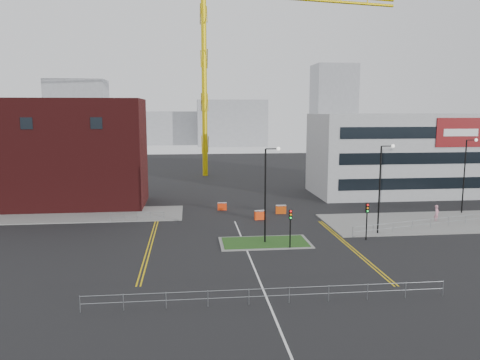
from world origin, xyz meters
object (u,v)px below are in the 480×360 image
Objects in this scene: streetlamp_island at (268,187)px; pedestrian at (437,214)px; tower_crane at (234,33)px; traffic_light_island at (290,221)px.

pedestrian is (20.46, 6.25, -4.43)m from streetlamp_island.
tower_crane is 5.70× the size of streetlamp_island.
tower_crane is 55.65m from traffic_light_island.
streetlamp_island is 3.92m from traffic_light_island.
tower_crane is at bearing 73.95° from pedestrian.
tower_crane reaches higher than traffic_light_island.
streetlamp_island is at bearing 156.43° from pedestrian.
traffic_light_island is (0.37, -50.04, -24.34)m from tower_crane.
tower_crane is at bearing 90.42° from traffic_light_island.
pedestrian is (18.67, 8.27, -1.59)m from traffic_light_island.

